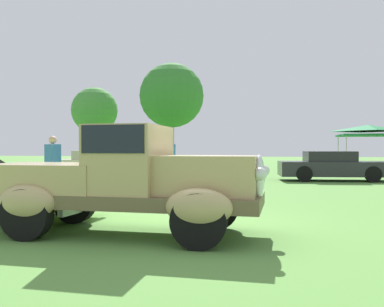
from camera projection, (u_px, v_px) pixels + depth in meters
name	position (u px, v px, depth m)	size (l,w,h in m)	color
ground_plane	(159.00, 230.00, 6.92)	(120.00, 120.00, 0.00)	#568C3D
feature_pickup_truck	(126.00, 179.00, 6.57)	(4.44, 1.92, 1.70)	brown
show_car_cream	(95.00, 163.00, 20.73)	(4.09, 2.44, 1.22)	beige
show_car_charcoal	(333.00, 166.00, 17.34)	(4.56, 2.08, 1.22)	#28282D
spectator_near_truck	(168.00, 164.00, 11.67)	(0.46, 0.44, 1.69)	#9E998E
spectator_between_cars	(115.00, 164.00, 11.82)	(0.28, 0.42, 1.69)	#383838
spectator_by_row	(53.00, 164.00, 11.64)	(0.46, 0.35, 1.69)	#7F7056
canopy_tent_left_field	(368.00, 130.00, 24.38)	(3.19, 3.19, 2.71)	#B7B7BC
treeline_far_left	(95.00, 111.00, 43.67)	(4.78, 4.78, 7.67)	brown
treeline_mid_left	(172.00, 96.00, 40.09)	(6.15, 6.15, 9.46)	brown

